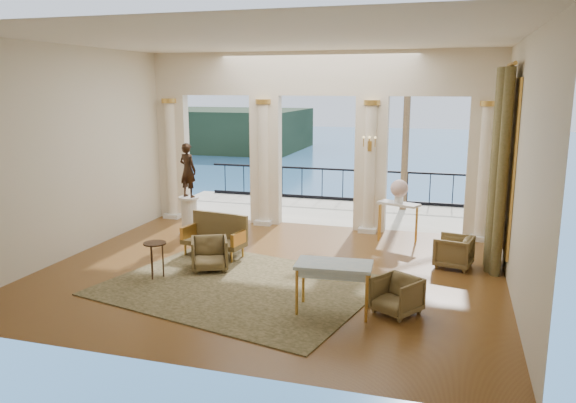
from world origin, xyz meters
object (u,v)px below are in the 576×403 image
(settee, at_px, (216,235))
(pedestal, at_px, (189,217))
(game_table, at_px, (334,268))
(armchair_d, at_px, (222,231))
(armchair_a, at_px, (209,252))
(armchair_b, at_px, (397,294))
(statue, at_px, (188,170))
(console_table, at_px, (398,209))
(side_table, at_px, (155,248))
(armchair_c, at_px, (454,250))

(settee, distance_m, pedestal, 1.87)
(settee, bearing_deg, game_table, -27.06)
(armchair_d, bearing_deg, armchair_a, 168.29)
(armchair_b, xyz_separation_m, statue, (-5.42, 3.44, 1.30))
(armchair_b, distance_m, console_table, 4.49)
(armchair_b, distance_m, pedestal, 6.43)
(armchair_a, xyz_separation_m, game_table, (2.85, -1.41, 0.39))
(game_table, distance_m, side_table, 3.70)
(settee, relative_size, console_table, 1.40)
(armchair_b, bearing_deg, console_table, 127.24)
(settee, height_order, game_table, settee)
(armchair_a, relative_size, armchair_c, 1.01)
(armchair_c, bearing_deg, side_table, -54.89)
(armchair_c, distance_m, statue, 6.45)
(armchair_a, height_order, settee, settee)
(settee, relative_size, game_table, 1.15)
(armchair_b, height_order, pedestal, pedestal)
(armchair_d, bearing_deg, settee, 166.47)
(pedestal, xyz_separation_m, side_table, (0.79, -3.04, 0.14))
(console_table, bearing_deg, settee, -125.46)
(game_table, distance_m, pedestal, 5.77)
(console_table, bearing_deg, armchair_b, -62.36)
(armchair_b, distance_m, statue, 6.56)
(armchair_a, distance_m, statue, 3.05)
(settee, distance_m, game_table, 3.92)
(armchair_d, distance_m, statue, 1.82)
(game_table, height_order, side_table, game_table)
(armchair_a, bearing_deg, game_table, -52.00)
(game_table, relative_size, pedestal, 1.30)
(armchair_b, xyz_separation_m, console_table, (-0.44, 4.45, 0.43))
(armchair_d, relative_size, settee, 0.50)
(armchair_c, bearing_deg, armchair_d, -78.79)
(armchair_d, xyz_separation_m, console_table, (3.84, 1.63, 0.40))
(pedestal, distance_m, side_table, 3.15)
(game_table, distance_m, statue, 5.83)
(statue, bearing_deg, game_table, 157.80)
(armchair_b, xyz_separation_m, side_table, (-4.64, 0.40, 0.27))
(armchair_c, height_order, pedestal, pedestal)
(armchair_b, relative_size, pedestal, 0.69)
(armchair_a, distance_m, game_table, 3.20)
(armchair_a, xyz_separation_m, armchair_c, (4.71, 1.59, -0.00))
(armchair_b, bearing_deg, side_table, -153.32)
(settee, height_order, statue, statue)
(game_table, relative_size, console_table, 1.21)
(armchair_c, height_order, side_table, armchair_c)
(settee, bearing_deg, armchair_d, 112.71)
(console_table, bearing_deg, statue, -146.53)
(pedestal, bearing_deg, armchair_a, -55.41)
(armchair_d, height_order, pedestal, pedestal)
(armchair_d, xyz_separation_m, game_table, (3.28, -3.07, 0.39))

